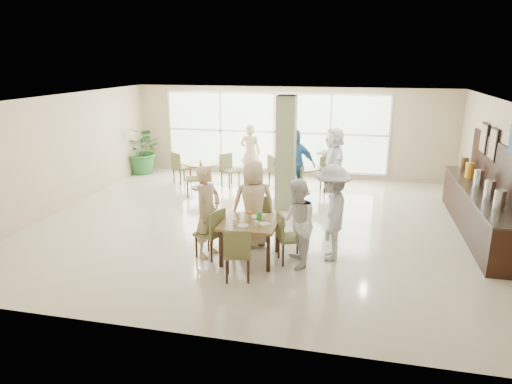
% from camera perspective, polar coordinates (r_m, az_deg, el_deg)
% --- Properties ---
extents(ground, '(10.00, 10.00, 0.00)m').
position_cam_1_polar(ground, '(10.47, 0.39, -3.91)').
color(ground, beige).
rests_on(ground, ground).
extents(room_shell, '(10.00, 10.00, 10.00)m').
position_cam_1_polar(room_shell, '(10.01, 0.41, 5.28)').
color(room_shell, white).
rests_on(room_shell, ground).
extents(window_bank, '(7.00, 0.04, 7.00)m').
position_cam_1_polar(window_bank, '(14.47, 2.28, 7.49)').
color(window_bank, silver).
rests_on(window_bank, ground).
extents(column, '(0.45, 0.45, 2.80)m').
position_cam_1_polar(column, '(11.15, 3.75, 4.81)').
color(column, '#717A55').
rests_on(column, ground).
extents(main_table, '(1.03, 1.03, 0.75)m').
position_cam_1_polar(main_table, '(8.42, -0.76, -4.25)').
color(main_table, brown).
rests_on(main_table, ground).
extents(round_table_left, '(1.02, 1.02, 0.75)m').
position_cam_1_polar(round_table_left, '(13.25, -6.81, 2.83)').
color(round_table_left, brown).
rests_on(round_table_left, ground).
extents(round_table_right, '(1.17, 1.17, 0.75)m').
position_cam_1_polar(round_table_right, '(12.75, 5.54, 2.49)').
color(round_table_right, brown).
rests_on(round_table_right, ground).
extents(chairs_main_table, '(2.11, 2.10, 0.95)m').
position_cam_1_polar(chairs_main_table, '(8.47, -0.81, -5.48)').
color(chairs_main_table, brown).
rests_on(chairs_main_table, ground).
extents(chairs_table_left, '(2.15, 1.76, 0.95)m').
position_cam_1_polar(chairs_table_left, '(13.25, -6.77, 2.48)').
color(chairs_table_left, brown).
rests_on(chairs_table_left, ground).
extents(chairs_table_right, '(2.10, 1.87, 0.95)m').
position_cam_1_polar(chairs_table_right, '(12.72, 5.54, 1.93)').
color(chairs_table_right, brown).
rests_on(chairs_table_right, ground).
extents(tabletop_clutter, '(0.70, 0.73, 0.21)m').
position_cam_1_polar(tabletop_clutter, '(8.35, -0.64, -3.36)').
color(tabletop_clutter, white).
rests_on(tabletop_clutter, main_table).
extents(buffet_counter, '(0.64, 4.70, 1.95)m').
position_cam_1_polar(buffet_counter, '(10.87, 26.00, -1.78)').
color(buffet_counter, black).
rests_on(buffet_counter, ground).
extents(framed_art_a, '(0.05, 0.55, 0.70)m').
position_cam_1_polar(framed_art_a, '(11.11, 27.54, 5.31)').
color(framed_art_a, black).
rests_on(framed_art_a, ground).
extents(framed_art_b, '(0.05, 0.55, 0.70)m').
position_cam_1_polar(framed_art_b, '(11.88, 26.62, 6.03)').
color(framed_art_b, black).
rests_on(framed_art_b, ground).
extents(potted_plant, '(1.51, 1.51, 1.53)m').
position_cam_1_polar(potted_plant, '(15.28, -13.89, 5.09)').
color(potted_plant, '#27622A').
rests_on(potted_plant, ground).
extents(teen_left, '(0.60, 0.74, 1.75)m').
position_cam_1_polar(teen_left, '(8.57, -6.06, -2.47)').
color(teen_left, '#CCAF88').
rests_on(teen_left, ground).
extents(teen_far, '(0.97, 0.75, 1.75)m').
position_cam_1_polar(teen_far, '(9.02, -0.32, -1.41)').
color(teen_far, '#CCAF88').
rests_on(teen_far, ground).
extents(teen_right, '(0.81, 0.92, 1.62)m').
position_cam_1_polar(teen_right, '(8.13, 5.11, -4.01)').
color(teen_right, white).
rests_on(teen_right, ground).
extents(teen_standing, '(0.69, 1.18, 1.80)m').
position_cam_1_polar(teen_standing, '(8.50, 9.46, -2.57)').
color(teen_standing, '#B7B7BA').
rests_on(teen_standing, ground).
extents(adult_a, '(1.11, 0.63, 1.89)m').
position_cam_1_polar(adult_a, '(11.95, 4.79, 3.34)').
color(adult_a, teal).
rests_on(adult_a, ground).
extents(adult_b, '(1.32, 1.88, 1.86)m').
position_cam_1_polar(adult_b, '(12.63, 9.68, 3.80)').
color(adult_b, white).
rests_on(adult_b, ground).
extents(adult_standing, '(0.65, 0.44, 1.73)m').
position_cam_1_polar(adult_standing, '(14.02, -0.72, 4.99)').
color(adult_standing, '#CCAF88').
rests_on(adult_standing, ground).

